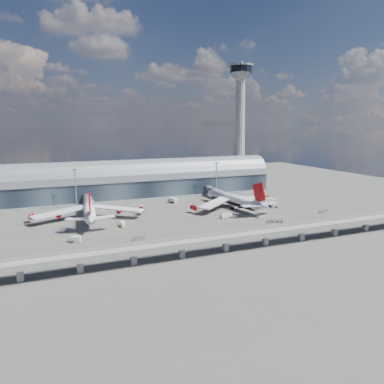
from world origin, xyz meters
name	(u,v)px	position (x,y,z in m)	size (l,w,h in m)	color
ground	(180,221)	(0.00, 0.00, 0.00)	(500.00, 500.00, 0.00)	#474744
taxi_lines	(167,212)	(0.00, 22.11, 0.01)	(200.00, 80.12, 0.01)	gold
terminal	(142,182)	(0.00, 77.99, 11.34)	(200.00, 30.00, 28.00)	#1C232F
control_tower	(240,126)	(85.00, 83.00, 51.64)	(19.00, 19.00, 103.00)	gray
guideway	(226,239)	(0.00, -55.00, 5.29)	(220.00, 8.50, 7.20)	gray
floodlight_mast_left	(76,188)	(-50.00, 55.00, 13.63)	(3.00, 0.70, 25.70)	gray
floodlight_mast_right	(216,179)	(50.00, 55.00, 13.63)	(3.00, 0.70, 25.70)	gray
airliner_left	(89,209)	(-46.24, 23.42, 5.92)	(64.68, 68.01, 20.71)	white
airliner_right	(234,200)	(44.36, 17.06, 5.35)	(62.20, 65.06, 20.65)	white
jet_bridge_left	(89,200)	(-42.51, 53.12, 5.18)	(4.40, 28.00, 7.25)	gray
jet_bridge_right	(216,191)	(47.63, 51.18, 5.18)	(4.40, 32.00, 7.25)	gray
service_truck_0	(123,224)	(-32.08, 0.68, 1.28)	(2.20, 6.01, 2.48)	silver
service_truck_1	(75,239)	(-57.90, -16.94, 1.35)	(5.05, 3.55, 2.67)	silver
service_truck_2	(226,215)	(27.58, -3.62, 1.31)	(7.07, 2.65, 2.51)	silver
service_truck_3	(273,205)	(68.62, 8.92, 1.43)	(4.72, 6.14, 2.80)	silver
service_truck_4	(141,208)	(-12.59, 35.22, 1.29)	(2.25, 4.44, 2.56)	silver
service_truck_5	(173,200)	(13.25, 48.07, 1.69)	(5.04, 7.30, 3.30)	silver
cargo_train_0	(139,238)	(-29.78, -24.80, 0.94)	(5.45, 2.23, 1.81)	gray
cargo_train_1	(276,221)	(47.71, -24.07, 0.88)	(9.88, 5.44, 1.68)	gray
cargo_train_2	(323,211)	(88.62, -14.84, 0.77)	(8.84, 4.11, 1.48)	gray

